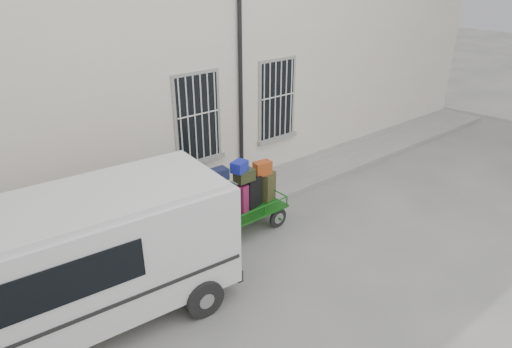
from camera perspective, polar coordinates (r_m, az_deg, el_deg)
The scene contains 5 objects.
ground at distance 10.78m, azimuth 3.83°, elevation -7.88°, with size 80.00×80.00×0.00m, color #61615D.
building at distance 13.88m, azimuth -11.83°, elevation 12.59°, with size 24.00×5.15×6.00m.
sidewalk at distance 12.21m, azimuth -3.21°, elevation -3.28°, with size 24.00×1.70×0.15m, color slate.
luggage_cart at distance 10.48m, azimuth -2.10°, elevation -3.10°, with size 2.58×1.02×1.82m.
van at distance 8.25m, azimuth -19.94°, elevation -9.27°, with size 4.96×2.48×2.43m.
Camera 1 is at (-6.30, -6.54, 5.81)m, focal length 32.00 mm.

